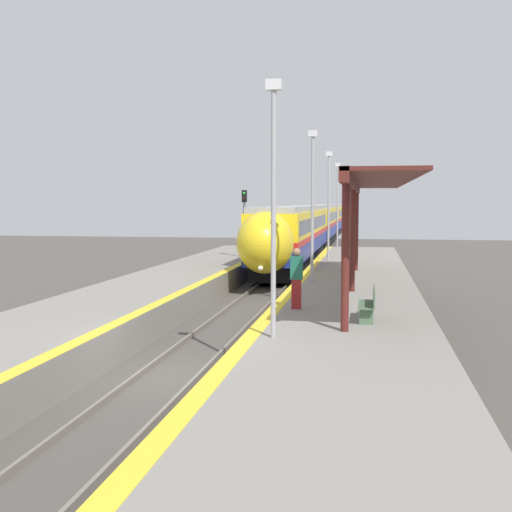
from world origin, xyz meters
TOP-DOWN VIEW (x-y plane):
  - ground_plane at (0.00, 0.00)m, footprint 120.00×120.00m
  - rail_left at (-0.72, 0.00)m, footprint 0.08×90.00m
  - rail_right at (0.72, 0.00)m, footprint 0.08×90.00m
  - train at (0.00, 56.98)m, footprint 2.74×88.62m
  - platform_right at (4.08, 0.00)m, footprint 4.77×64.00m
  - platform_left at (-3.77, 0.00)m, footprint 4.16×64.00m
  - platform_bench at (4.69, 2.89)m, footprint 0.44×1.65m
  - person_waiting at (2.53, 4.48)m, footprint 0.36×0.24m
  - railway_signal at (-2.46, 22.05)m, footprint 0.28×0.28m
  - lamppost_near at (2.45, 0.27)m, footprint 0.36×0.20m
  - lamppost_mid at (2.45, 10.79)m, footprint 0.36×0.20m
  - lamppost_far at (2.45, 21.32)m, footprint 0.36×0.20m
  - lamppost_farthest at (2.45, 31.84)m, footprint 0.36×0.20m
  - station_canopy at (4.66, 8.60)m, footprint 2.02×17.56m

SIDE VIEW (x-z plane):
  - ground_plane at x=0.00m, z-range 0.00..0.00m
  - rail_left at x=-0.72m, z-range 0.00..0.15m
  - rail_right at x=0.72m, z-range 0.00..0.15m
  - platform_right at x=4.08m, z-range 0.00..1.00m
  - platform_left at x=-3.77m, z-range 0.00..1.00m
  - platform_bench at x=4.69m, z-range 1.02..1.91m
  - person_waiting at x=2.53m, z-range 1.04..2.87m
  - train at x=0.00m, z-range 0.29..4.23m
  - railway_signal at x=-2.46m, z-range 0.51..5.41m
  - lamppost_near at x=2.45m, z-range 1.39..7.37m
  - lamppost_mid at x=2.45m, z-range 1.39..7.37m
  - lamppost_far at x=2.45m, z-range 1.39..7.37m
  - lamppost_farthest at x=2.45m, z-range 1.39..7.37m
  - station_canopy at x=4.66m, z-range 2.73..6.71m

